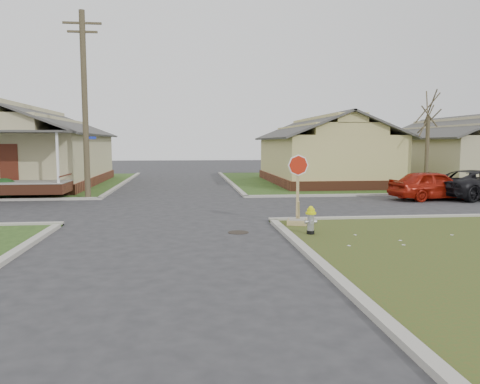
{
  "coord_description": "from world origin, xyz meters",
  "views": [
    {
      "loc": [
        0.63,
        -14.63,
        2.76
      ],
      "look_at": [
        2.42,
        1.0,
        1.1
      ],
      "focal_mm": 35.0,
      "sensor_mm": 36.0,
      "label": 1
    }
  ],
  "objects": [
    {
      "name": "curbs",
      "position": [
        0.0,
        5.0,
        0.0
      ],
      "size": [
        80.0,
        40.0,
        0.12
      ],
      "primitive_type": null,
      "color": "#ACA79B",
      "rests_on": "ground"
    },
    {
      "name": "ground",
      "position": [
        0.0,
        0.0,
        0.0
      ],
      "size": [
        120.0,
        120.0,
        0.0
      ],
      "primitive_type": "plane",
      "color": "#2B2B2E",
      "rests_on": "ground"
    },
    {
      "name": "stop_sign",
      "position": [
        4.29,
        0.46,
        0.55
      ],
      "size": [
        0.66,
        0.64,
        2.33
      ],
      "rotation": [
        0.0,
        0.0,
        -0.31
      ],
      "color": "tan",
      "rests_on": "ground"
    },
    {
      "name": "tree_mid_right",
      "position": [
        14.0,
        10.2,
        2.15
      ],
      "size": [
        0.22,
        0.22,
        4.2
      ],
      "primitive_type": "cylinder",
      "color": "#453C28",
      "rests_on": "verge_far_right"
    },
    {
      "name": "manhole",
      "position": [
        2.2,
        -0.5,
        0.01
      ],
      "size": [
        0.64,
        0.64,
        0.01
      ],
      "primitive_type": "cylinder",
      "color": "black",
      "rests_on": "ground"
    },
    {
      "name": "utility_pole",
      "position": [
        -4.2,
        8.9,
        4.66
      ],
      "size": [
        1.8,
        0.28,
        9.0
      ],
      "color": "#453C28",
      "rests_on": "ground"
    },
    {
      "name": "red_sedan",
      "position": [
        12.49,
        6.74,
        0.72
      ],
      "size": [
        4.39,
        2.24,
        1.43
      ],
      "primitive_type": "imported",
      "rotation": [
        0.0,
        0.0,
        1.71
      ],
      "color": "#A41A0B",
      "rests_on": "ground"
    },
    {
      "name": "verge_far_right",
      "position": [
        22.0,
        18.0,
        0.03
      ],
      "size": [
        37.0,
        19.0,
        0.05
      ],
      "primitive_type": "cube",
      "color": "#294518",
      "rests_on": "ground"
    },
    {
      "name": "side_house_tan",
      "position": [
        20.0,
        16.5,
        2.19
      ],
      "size": [
        7.6,
        11.6,
        4.7
      ],
      "color": "brown",
      "rests_on": "ground"
    },
    {
      "name": "fire_hydrant",
      "position": [
        4.29,
        -1.21,
        0.51
      ],
      "size": [
        0.31,
        0.31,
        0.84
      ],
      "rotation": [
        0.0,
        0.0,
        0.05
      ],
      "color": "black",
      "rests_on": "ground"
    },
    {
      "name": "side_house_yellow",
      "position": [
        10.0,
        16.5,
        2.19
      ],
      "size": [
        7.6,
        11.6,
        4.7
      ],
      "color": "brown",
      "rests_on": "ground"
    },
    {
      "name": "corner_house",
      "position": [
        -10.0,
        16.68,
        2.28
      ],
      "size": [
        10.1,
        15.5,
        5.3
      ],
      "color": "brown",
      "rests_on": "ground"
    },
    {
      "name": "dark_pickup",
      "position": [
        15.06,
        7.05,
        0.71
      ],
      "size": [
        5.59,
        3.95,
        1.42
      ],
      "primitive_type": "imported",
      "rotation": [
        0.0,
        0.0,
        1.92
      ],
      "color": "black",
      "rests_on": "ground"
    },
    {
      "name": "hedge_right",
      "position": [
        -8.25,
        9.35,
        0.56
      ],
      "size": [
        1.34,
        1.1,
        1.02
      ],
      "primitive_type": "ellipsoid",
      "color": "#153B17",
      "rests_on": "verge_far_left"
    }
  ]
}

